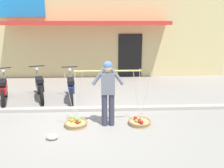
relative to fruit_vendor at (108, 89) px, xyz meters
name	(u,v)px	position (x,y,z in m)	size (l,w,h in m)	color
ground_plane	(89,120)	(-0.51, 0.36, -0.98)	(90.00, 90.00, 0.00)	gray
sidewalk_curb	(90,109)	(-0.51, 1.06, -0.93)	(20.00, 0.24, 0.10)	#AEA89C
fruit_vendor	(108,89)	(0.00, 0.00, 0.00)	(1.67, 0.22, 1.70)	#38384C
fruit_basket_left_side	(140,122)	(0.83, 0.01, -0.90)	(0.60, 0.60, 1.45)	tan
fruit_basket_right_side	(76,123)	(-0.83, -0.01, -0.90)	(0.60, 0.60, 1.45)	tan
motorcycle_nearest_shop	(4,89)	(-3.36, 1.91, -0.52)	(0.71, 1.76, 1.09)	black
motorcycle_second_in_row	(40,86)	(-2.27, 2.19, -0.52)	(0.74, 1.75, 1.09)	black
motorcycle_third_in_row	(71,88)	(-1.18, 1.98, -0.52)	(0.54, 1.81, 1.09)	black
storefront_building	(90,29)	(-0.76, 7.84, 1.12)	(13.00, 6.00, 4.20)	#DBC684
plastic_litter_bag	(52,136)	(-1.31, -0.70, -0.91)	(0.28, 0.22, 0.14)	silver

